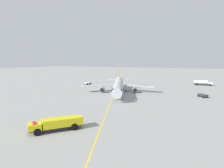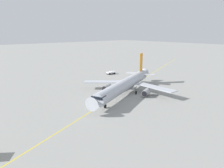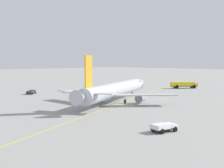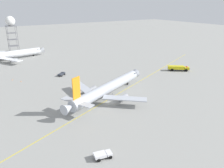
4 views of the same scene
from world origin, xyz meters
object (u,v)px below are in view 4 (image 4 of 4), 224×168
at_px(airliner_main, 107,89).
at_px(baggage_truck_truck, 62,74).
at_px(safety_cone_near, 21,81).
at_px(airliner_secondary, 10,55).
at_px(pushback_tug_truck, 103,155).
at_px(radar_tower, 10,23).
at_px(safety_cone_mid, 12,80).
at_px(fire_tender_truck, 178,68).

distance_m(airliner_main, baggage_truck_truck, 34.09).
bearing_deg(safety_cone_near, airliner_secondary, 175.77).
bearing_deg(airliner_secondary, airliner_main, -83.43).
bearing_deg(baggage_truck_truck, safety_cone_near, 137.03).
xyz_separation_m(pushback_tug_truck, radar_tower, (-132.14, 5.40, 19.46)).
distance_m(airliner_secondary, safety_cone_mid, 42.56).
height_order(airliner_secondary, pushback_tug_truck, airliner_secondary).
relative_size(airliner_main, radar_tower, 1.72).
relative_size(fire_tender_truck, radar_tower, 0.41).
distance_m(baggage_truck_truck, radar_tower, 72.72).
relative_size(safety_cone_near, safety_cone_mid, 1.00).
height_order(airliner_main, pushback_tug_truck, airliner_main).
bearing_deg(radar_tower, airliner_secondary, -16.34).
distance_m(fire_tender_truck, safety_cone_near, 76.39).
relative_size(pushback_tug_truck, radar_tower, 0.18).
bearing_deg(airliner_secondary, pushback_tug_truck, -96.82).
xyz_separation_m(airliner_secondary, safety_cone_near, (46.12, -3.41, -2.61)).
height_order(airliner_main, fire_tender_truck, airliner_main).
bearing_deg(baggage_truck_truck, safety_cone_mid, 126.86).
height_order(fire_tender_truck, pushback_tug_truck, fire_tender_truck).
distance_m(airliner_main, safety_cone_mid, 47.27).
xyz_separation_m(fire_tender_truck, safety_cone_near, (-26.21, -71.74, -1.26)).
relative_size(pushback_tug_truck, safety_cone_near, 8.04).
bearing_deg(fire_tender_truck, baggage_truck_truck, -167.15).
height_order(pushback_tug_truck, safety_cone_near, pushback_tug_truck).
bearing_deg(safety_cone_mid, safety_cone_near, 34.66).
distance_m(airliner_secondary, pushback_tug_truck, 110.17).
xyz_separation_m(airliner_main, safety_cone_near, (-35.01, -23.54, -2.90)).
xyz_separation_m(airliner_secondary, radar_tower, (-21.99, 6.45, 17.36)).
height_order(airliner_secondary, safety_cone_near, airliner_secondary).
bearing_deg(radar_tower, airliner_main, 7.56).
distance_m(airliner_secondary, safety_cone_near, 46.32).
xyz_separation_m(airliner_main, fire_tender_truck, (-8.80, 48.20, -1.63)).
distance_m(fire_tender_truck, radar_tower, 114.36).
height_order(fire_tender_truck, safety_cone_mid, fire_tender_truck).
bearing_deg(pushback_tug_truck, radar_tower, 98.21).
height_order(radar_tower, safety_cone_mid, radar_tower).
bearing_deg(radar_tower, pushback_tug_truck, -2.34).
xyz_separation_m(baggage_truck_truck, radar_tower, (-69.52, -8.58, 19.53)).
bearing_deg(safety_cone_near, radar_tower, 171.77).
distance_m(airliner_secondary, radar_tower, 28.75).
distance_m(fire_tender_truck, safety_cone_mid, 80.52).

